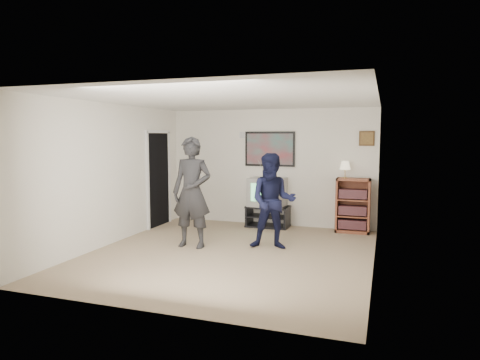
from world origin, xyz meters
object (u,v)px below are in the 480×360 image
Objects in this scene: media_stand at (268,216)px; person_short at (273,201)px; crt_television at (267,192)px; bookshelf at (353,205)px; person_tall at (192,192)px.

person_short is (0.54, -1.69, 0.59)m from media_stand.
media_stand is at bearing 97.88° from person_short.
bookshelf is at bearing 7.58° from crt_television.
media_stand is 1.87m from person_short.
bookshelf is 0.57× the size of person_tall.
crt_television is 2.19m from person_tall.
media_stand is 1.27× the size of crt_television.
bookshelf is at bearing 37.52° from person_tall.
crt_television is at bearing 98.48° from person_short.
bookshelf is at bearing 2.24° from media_stand.
person_tall reaches higher than person_short.
person_tall is 1.17× the size of person_short.
person_tall is (-0.80, -2.03, 0.21)m from crt_television.
crt_television reaches higher than media_stand.
person_tall is at bearing -105.44° from crt_television.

